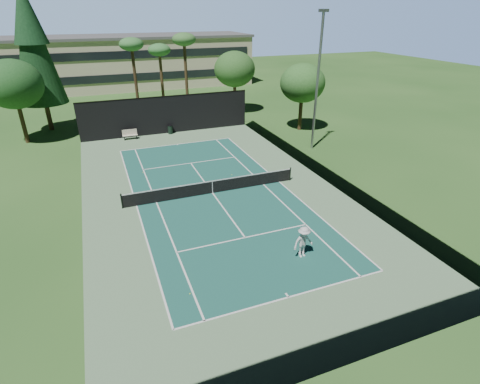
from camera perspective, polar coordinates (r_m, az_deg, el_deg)
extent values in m
plane|color=#2D5B22|center=(27.60, -4.20, -0.20)|extent=(160.00, 160.00, 0.00)
cube|color=#638A61|center=(27.60, -4.20, -0.19)|extent=(18.00, 32.00, 0.01)
cube|color=#1B574C|center=(27.60, -4.20, -0.18)|extent=(10.97, 23.77, 0.01)
cube|color=white|center=(18.40, 7.42, -15.61)|extent=(10.97, 0.10, 0.01)
cube|color=white|center=(38.30, -9.58, 7.19)|extent=(10.97, 0.10, 0.01)
cube|color=white|center=(22.33, 0.78, -6.95)|extent=(8.23, 0.10, 0.01)
cube|color=white|center=(33.26, -7.52, 4.39)|extent=(8.23, 0.10, 0.01)
cube|color=white|center=(26.72, -15.49, -2.04)|extent=(0.10, 23.77, 0.01)
cube|color=white|center=(29.48, 6.02, 1.55)|extent=(0.10, 23.77, 0.01)
cube|color=white|center=(26.84, -12.60, -1.57)|extent=(0.10, 23.77, 0.01)
cube|color=white|center=(28.92, 3.60, 1.14)|extent=(0.10, 23.77, 0.01)
cube|color=white|center=(27.60, -4.20, -0.16)|extent=(0.10, 12.80, 0.01)
cube|color=white|center=(18.50, 7.19, -15.33)|extent=(0.10, 0.30, 0.01)
cube|color=white|center=(38.16, -9.54, 7.13)|extent=(0.10, 0.30, 0.01)
cylinder|color=black|center=(26.45, -17.58, -1.35)|extent=(0.10, 0.10, 1.10)
cylinder|color=black|center=(29.67, 7.65, 2.74)|extent=(0.10, 0.10, 1.10)
cube|color=black|center=(27.39, -4.23, 0.74)|extent=(12.80, 0.02, 0.92)
cube|color=white|center=(27.18, -4.26, 1.66)|extent=(12.80, 0.04, 0.07)
cube|color=white|center=(27.39, -4.23, 0.74)|extent=(0.05, 0.03, 0.92)
cube|color=black|center=(41.63, -11.05, 11.45)|extent=(18.00, 0.04, 4.00)
cube|color=black|center=(14.62, 15.91, -19.42)|extent=(18.00, 0.04, 4.00)
cube|color=black|center=(30.42, 12.15, 5.91)|extent=(0.04, 32.00, 4.00)
cube|color=black|center=(25.91, -23.69, 0.58)|extent=(0.04, 32.00, 4.00)
cube|color=black|center=(41.18, -11.29, 14.14)|extent=(18.00, 0.06, 0.06)
imported|color=silver|center=(20.59, 9.63, -7.53)|extent=(1.24, 0.77, 1.84)
sphere|color=#DCF337|center=(18.58, -7.64, -15.10)|extent=(0.06, 0.06, 0.06)
sphere|color=#C6EB35|center=(28.19, -6.26, 0.37)|extent=(0.07, 0.07, 0.07)
sphere|color=#C9EE36|center=(30.55, -1.27, 2.63)|extent=(0.07, 0.07, 0.07)
sphere|color=gold|center=(32.02, -14.57, 2.90)|extent=(0.07, 0.07, 0.07)
cube|color=beige|center=(40.77, -16.40, 8.29)|extent=(1.50, 0.45, 0.05)
cube|color=beige|center=(40.88, -16.49, 8.77)|extent=(1.50, 0.06, 0.55)
cube|color=black|center=(40.80, -17.20, 7.84)|extent=(0.06, 0.40, 0.42)
cube|color=black|center=(40.89, -15.52, 8.10)|extent=(0.06, 0.40, 0.42)
cylinder|color=black|center=(41.75, -10.57, 9.32)|extent=(0.52, 0.52, 0.90)
cylinder|color=black|center=(41.62, -10.62, 9.94)|extent=(0.56, 0.56, 0.05)
cylinder|color=#4F3822|center=(47.16, -27.18, 10.54)|extent=(0.50, 0.50, 3.60)
cone|color=#123316|center=(46.11, -29.08, 19.11)|extent=(4.80, 4.80, 12.00)
cone|color=#14381C|center=(46.00, -29.95, 22.75)|extent=(3.30, 3.30, 6.00)
cylinder|color=#412E1C|center=(48.65, -15.59, 15.82)|extent=(0.36, 0.36, 8.55)
ellipsoid|color=#326F32|center=(48.14, -16.24, 20.81)|extent=(2.80, 2.80, 1.54)
cylinder|color=#4D3721|center=(51.16, -11.80, 16.16)|extent=(0.36, 0.36, 7.65)
ellipsoid|color=#316D32|center=(50.67, -12.21, 20.42)|extent=(2.80, 2.80, 1.54)
cylinder|color=#45321D|center=(48.64, -8.18, 16.75)|extent=(0.36, 0.36, 9.00)
ellipsoid|color=#386A2F|center=(48.13, -8.54, 22.03)|extent=(2.80, 2.80, 1.54)
cylinder|color=#4F3122|center=(49.92, -0.80, 14.03)|extent=(0.40, 0.40, 3.52)
ellipsoid|color=#2B5922|center=(49.28, -0.82, 18.22)|extent=(5.12, 5.12, 4.35)
cylinder|color=#49341F|center=(42.80, 9.16, 11.51)|extent=(0.40, 0.40, 3.30)
ellipsoid|color=#2E6426|center=(42.08, 9.51, 16.05)|extent=(4.80, 4.80, 4.08)
cylinder|color=#4A351F|center=(43.55, -30.12, 8.89)|extent=(0.40, 0.40, 3.74)
ellipsoid|color=#1F5120|center=(42.79, -31.31, 13.85)|extent=(5.44, 5.44, 4.62)
cube|color=beige|center=(70.57, -16.22, 18.47)|extent=(40.00, 12.00, 8.00)
cube|color=#59595B|center=(70.21, -16.66, 21.77)|extent=(40.50, 12.50, 0.40)
cube|color=black|center=(64.82, -15.40, 16.53)|extent=(38.00, 0.15, 1.20)
cube|color=black|center=(64.39, -15.77, 19.50)|extent=(38.00, 0.15, 1.20)
cylinder|color=#94969C|center=(35.86, 11.68, 15.64)|extent=(0.24, 0.24, 12.00)
cube|color=gray|center=(35.32, 12.65, 25.39)|extent=(0.90, 0.25, 0.25)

